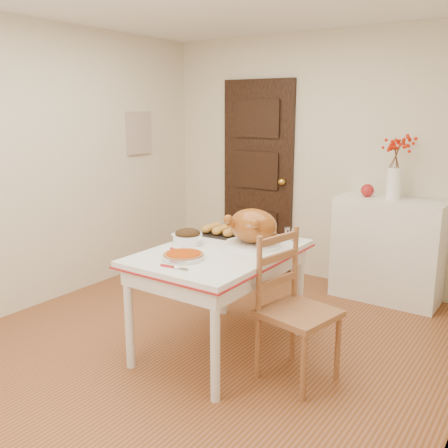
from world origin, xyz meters
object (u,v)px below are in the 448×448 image
Objects in this scene: sideboard at (388,250)px; kitchen_table at (220,301)px; turkey_platter at (253,228)px; chair_oak at (299,310)px; pumpkin_pie at (183,255)px.

sideboard is 1.85m from kitchen_table.
kitchen_table is 0.59m from turkey_platter.
turkey_platter is (-0.52, 0.27, 0.42)m from chair_oak.
turkey_platter reaches higher than sideboard.
sideboard is at bearing 68.03° from kitchen_table.
kitchen_table is 1.32× the size of chair_oak.
chair_oak is 0.84m from pumpkin_pie.
sideboard is 0.74× the size of kitchen_table.
kitchen_table is 4.68× the size of pumpkin_pie.
kitchen_table is 0.67m from chair_oak.
pumpkin_pie is (-0.21, -0.55, -0.11)m from turkey_platter.
kitchen_table is 0.53m from pumpkin_pie.
sideboard is 2.20m from pumpkin_pie.
sideboard is at bearing 69.46° from pumpkin_pie.
chair_oak is 2.28× the size of turkey_platter.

